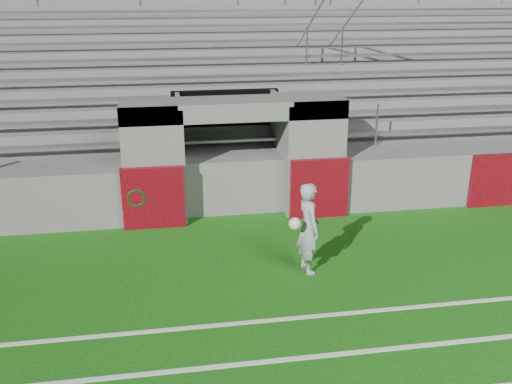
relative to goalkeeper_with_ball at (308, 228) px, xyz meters
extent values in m
plane|color=#14550E|center=(-0.93, -0.52, -0.84)|extent=(90.00, 90.00, 0.00)
cube|color=white|center=(-0.93, -2.52, -0.84)|extent=(28.00, 0.09, 0.01)
cube|color=white|center=(-0.93, -1.52, -0.84)|extent=(28.00, 0.09, 0.01)
cube|color=slate|center=(-2.73, 2.98, 0.46)|extent=(1.20, 1.00, 2.60)
cube|color=slate|center=(0.87, 2.98, 0.46)|extent=(1.20, 1.00, 2.60)
cube|color=black|center=(-0.93, 4.68, 0.41)|extent=(2.60, 0.20, 2.50)
cube|color=slate|center=(-2.08, 3.58, 0.41)|extent=(0.10, 2.20, 2.50)
cube|color=slate|center=(0.22, 3.58, 0.41)|extent=(0.10, 2.20, 2.50)
cube|color=slate|center=(-0.93, 2.98, 1.56)|extent=(4.80, 1.00, 0.40)
cube|color=slate|center=(-0.93, 6.83, 0.31)|extent=(26.00, 8.00, 0.20)
cube|color=slate|center=(-0.93, 6.83, -0.32)|extent=(26.00, 8.00, 1.05)
cube|color=#55070F|center=(-2.73, 2.42, -0.17)|extent=(1.30, 0.15, 1.35)
cube|color=#55070F|center=(0.87, 2.42, -0.17)|extent=(1.30, 0.15, 1.35)
cube|color=gray|center=(-0.93, 3.90, 0.63)|extent=(23.00, 0.28, 0.06)
cube|color=slate|center=(-0.93, 4.75, 0.60)|extent=(24.00, 0.75, 0.38)
cube|color=gray|center=(-0.93, 4.65, 1.01)|extent=(23.00, 0.28, 0.06)
cube|color=slate|center=(-0.93, 5.50, 0.79)|extent=(24.00, 0.75, 0.76)
cube|color=gray|center=(-0.93, 5.40, 1.39)|extent=(23.00, 0.28, 0.06)
cube|color=slate|center=(-0.93, 6.25, 0.98)|extent=(24.00, 0.75, 1.14)
cube|color=gray|center=(-0.93, 6.15, 1.77)|extent=(23.00, 0.28, 0.06)
cube|color=slate|center=(-0.93, 7.00, 1.17)|extent=(24.00, 0.75, 1.52)
cube|color=gray|center=(-0.93, 6.90, 2.15)|extent=(23.00, 0.28, 0.06)
cube|color=slate|center=(-0.93, 7.75, 1.36)|extent=(24.00, 0.75, 1.90)
cube|color=gray|center=(-0.93, 7.65, 2.53)|extent=(23.00, 0.28, 0.06)
cube|color=slate|center=(-0.93, 8.50, 1.55)|extent=(24.00, 0.75, 2.28)
cube|color=gray|center=(-0.93, 8.40, 2.91)|extent=(23.00, 0.28, 0.06)
cube|color=slate|center=(-0.93, 9.25, 1.74)|extent=(24.00, 0.75, 2.66)
cube|color=gray|center=(-0.93, 9.15, 3.29)|extent=(23.00, 0.28, 0.06)
cube|color=slate|center=(-0.93, 9.93, 1.80)|extent=(26.00, 0.60, 5.29)
cylinder|color=#A5A8AD|center=(1.57, 3.63, 0.91)|extent=(0.05, 0.05, 1.00)
cylinder|color=#A5A8AD|center=(1.57, 6.63, 2.43)|extent=(0.05, 0.05, 1.00)
cylinder|color=#A5A8AD|center=(1.57, 6.63, 2.93)|extent=(0.05, 6.02, 3.08)
cylinder|color=#A5A8AD|center=(2.57, 3.63, 0.91)|extent=(0.05, 0.05, 1.00)
cylinder|color=#A5A8AD|center=(2.57, 6.63, 2.43)|extent=(0.05, 0.05, 1.00)
cylinder|color=#A5A8AD|center=(2.57, 6.63, 2.93)|extent=(0.05, 6.02, 3.08)
imported|color=#A0A4A9|center=(0.01, 0.01, 0.00)|extent=(0.49, 0.66, 1.68)
sphere|color=white|center=(-0.30, -0.23, 0.20)|extent=(0.21, 0.21, 0.21)
torus|color=#0D4216|center=(-3.08, 2.43, -0.06)|extent=(0.59, 0.11, 0.59)
torus|color=#0B380C|center=(-3.08, 2.38, -0.13)|extent=(0.42, 0.08, 0.42)
camera|label=1|loc=(-2.43, -8.99, 4.07)|focal=40.00mm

